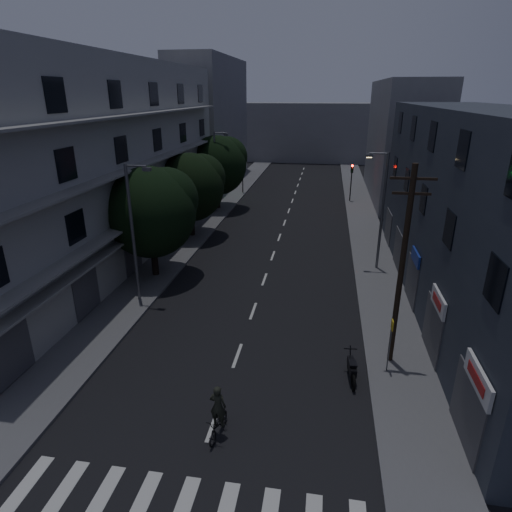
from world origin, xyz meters
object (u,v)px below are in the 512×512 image
(motorcycle, at_px, (352,369))
(utility_pole, at_px, (402,265))
(bus_stop_sign, at_px, (391,336))
(cyclist, at_px, (218,419))

(motorcycle, bearing_deg, utility_pole, 36.06)
(bus_stop_sign, bearing_deg, motorcycle, -155.60)
(utility_pole, xyz_separation_m, bus_stop_sign, (-0.25, -0.89, -2.98))
(bus_stop_sign, xyz_separation_m, motorcycle, (-1.58, -0.72, -1.38))
(cyclist, bearing_deg, motorcycle, 46.70)
(bus_stop_sign, xyz_separation_m, cyclist, (-6.49, -4.78, -1.17))
(cyclist, bearing_deg, bus_stop_sign, 43.45)
(bus_stop_sign, relative_size, motorcycle, 1.25)
(cyclist, bearing_deg, utility_pole, 47.14)
(bus_stop_sign, height_order, cyclist, bus_stop_sign)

